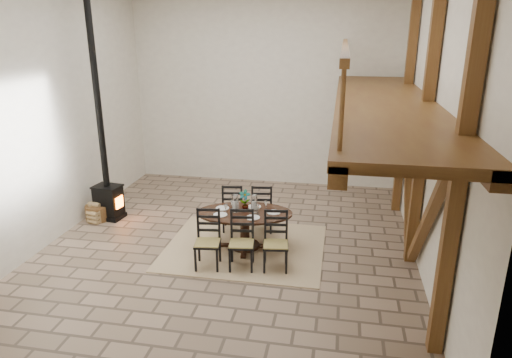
% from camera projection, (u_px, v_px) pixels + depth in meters
% --- Properties ---
extents(ground, '(8.00, 8.00, 0.00)m').
position_uv_depth(ground, '(230.00, 244.00, 8.96)').
color(ground, gray).
rests_on(ground, ground).
extents(room_shell, '(7.02, 8.02, 5.01)m').
position_uv_depth(room_shell, '(294.00, 91.00, 7.80)').
color(room_shell, white).
rests_on(room_shell, ground).
extents(rug, '(3.00, 2.50, 0.02)m').
position_uv_depth(rug, '(245.00, 247.00, 8.82)').
color(rug, tan).
rests_on(rug, ground).
extents(dining_table, '(1.94, 2.16, 1.16)m').
position_uv_depth(dining_table, '(244.00, 231.00, 8.59)').
color(dining_table, black).
rests_on(dining_table, ground).
extents(wood_stove, '(0.65, 0.53, 5.00)m').
position_uv_depth(wood_stove, '(105.00, 169.00, 9.85)').
color(wood_stove, black).
rests_on(wood_stove, ground).
extents(log_basket, '(0.52, 0.52, 0.43)m').
position_uv_depth(log_basket, '(98.00, 212.00, 10.06)').
color(log_basket, brown).
rests_on(log_basket, ground).
extents(log_stack, '(0.35, 0.35, 0.29)m').
position_uv_depth(log_stack, '(96.00, 216.00, 9.93)').
color(log_stack, tan).
rests_on(log_stack, ground).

